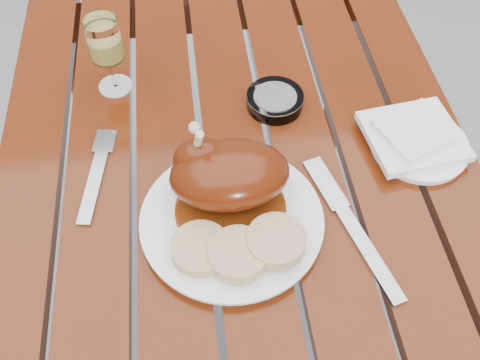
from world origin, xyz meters
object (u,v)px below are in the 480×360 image
side_plate (419,145)px  ashtray (275,100)px  wine_glass (108,56)px  dinner_plate (232,221)px  table (240,278)px

side_plate → ashtray: ashtray is taller
wine_glass → ashtray: size_ratio=1.43×
dinner_plate → ashtray: size_ratio=2.72×
ashtray → table: bearing=-119.2°
wine_glass → ashtray: wine_glass is taller
dinner_plate → side_plate: dinner_plate is taller
wine_glass → ashtray: 0.31m
dinner_plate → side_plate: size_ratio=1.67×
table → dinner_plate: dinner_plate is taller
table → ashtray: (0.08, 0.15, 0.39)m
dinner_plate → table: bearing=76.2°
dinner_plate → side_plate: 0.35m
wine_glass → ashtray: bearing=-16.5°
table → side_plate: side_plate is taller
dinner_plate → ashtray: 0.27m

